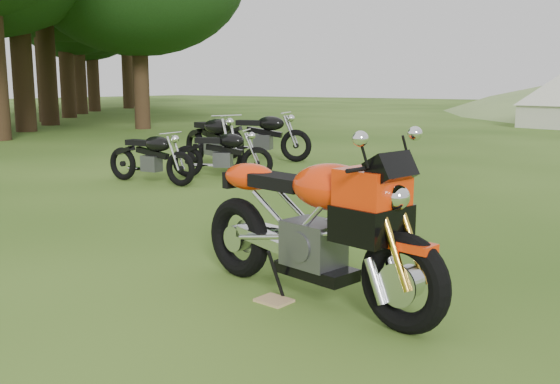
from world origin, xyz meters
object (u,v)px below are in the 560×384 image
Objects in this scene: plywood_board at (274,300)px; vintage_moto_a at (222,152)px; sport_motorcycle at (311,214)px; vintage_moto_b at (150,156)px; vintage_moto_c at (262,135)px; vintage_moto_d at (213,139)px.

plywood_board is 6.36m from vintage_moto_a.
vintage_moto_b is at bearing 159.13° from sport_motorcycle.
sport_motorcycle is at bearing -67.07° from vintage_moto_c.
vintage_moto_a reaches higher than plywood_board.
sport_motorcycle reaches higher than vintage_moto_a.
vintage_moto_b is at bearing 145.43° from plywood_board.
vintage_moto_a is 1.26m from vintage_moto_b.
vintage_moto_d reaches higher than vintage_moto_b.
sport_motorcycle reaches higher than plywood_board.
vintage_moto_c is at bearing 87.42° from vintage_moto_a.
vintage_moto_c is (-0.96, 2.46, 0.10)m from vintage_moto_a.
vintage_moto_d is at bearing 98.71° from vintage_moto_b.
sport_motorcycle is at bearing -23.58° from vintage_moto_d.
plywood_board is at bearing -68.91° from vintage_moto_c.
vintage_moto_b is at bearing -100.84° from vintage_moto_c.
vintage_moto_a is 1.54m from vintage_moto_d.
plywood_board is 8.86m from vintage_moto_c.
vintage_moto_d is at bearing -112.88° from vintage_moto_c.
vintage_moto_a is at bearing 147.73° from sport_motorcycle.
vintage_moto_a is at bearing 134.04° from plywood_board.
plywood_board is at bearing -69.98° from vintage_moto_a.
vintage_moto_d is at bearing 112.88° from vintage_moto_a.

